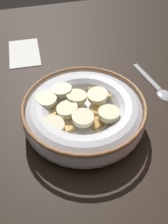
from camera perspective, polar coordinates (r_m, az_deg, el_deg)
name	(u,v)px	position (r cm, az deg, el deg)	size (l,w,h in cm)	color
ground_plane	(84,128)	(45.23, 0.00, -3.53)	(96.97, 96.97, 2.00)	black
cereal_bowl	(84,113)	(42.48, -0.06, -0.32)	(19.91, 19.91, 5.33)	silver
spoon	(159,88)	(52.65, 16.15, 4.96)	(12.72, 3.79, 0.80)	#A5A5AD
folded_napkin	(24,52)	(62.41, -12.92, 12.56)	(11.21, 6.73, 0.30)	white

